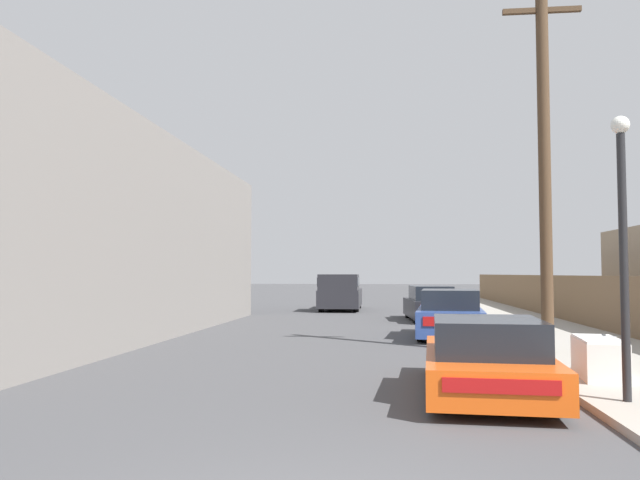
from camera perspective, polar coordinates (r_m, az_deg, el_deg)
sidewalk_curb at (r=28.16m, az=16.37°, el=-6.77°), size 4.20×63.00×0.12m
discarded_fridge at (r=12.09m, az=24.15°, el=-9.79°), size 0.85×1.66×0.71m
parked_sports_car_red at (r=10.47m, az=14.92°, el=-10.48°), size 2.16×4.65×1.23m
car_parked_mid at (r=19.31m, az=11.79°, el=-6.74°), size 2.25×4.52×1.45m
car_parked_far at (r=26.15m, az=10.04°, el=-5.82°), size 2.10×4.72×1.42m
pickup_truck at (r=32.74m, az=1.86°, el=-4.82°), size 2.14×5.56×1.89m
utility_pole at (r=15.58m, az=19.83°, el=7.35°), size 1.80×0.28×8.92m
street_lamp at (r=9.97m, az=25.97°, el=0.69°), size 0.26×0.26×4.10m
wooden_fence at (r=26.35m, az=21.39°, el=-4.92°), size 0.08×44.91×1.74m
building_left_block at (r=20.83m, az=-22.08°, el=0.17°), size 7.00×20.60×6.06m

